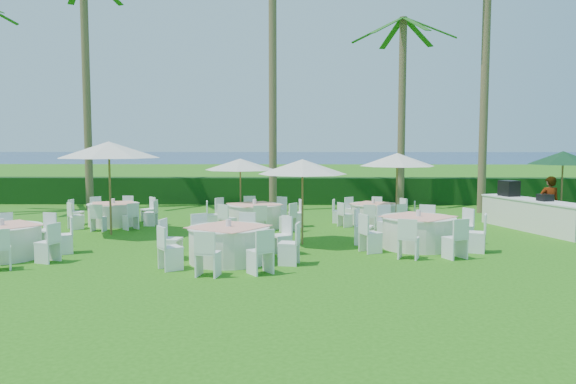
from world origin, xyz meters
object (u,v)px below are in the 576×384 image
(banquet_table_f, at_px, (373,213))
(banquet_table_d, at_px, (113,214))
(banquet_table_c, at_px, (418,231))
(umbrella_c, at_px, (240,164))
(banquet_table_e, at_px, (255,215))
(banquet_table_b, at_px, (229,243))
(banquet_table_a, at_px, (2,241))
(buffet_table, at_px, (534,214))
(umbrella_b, at_px, (302,167))
(staff_person, at_px, (549,204))
(umbrella_green, at_px, (563,158))
(umbrella_a, at_px, (109,150))
(umbrella_d, at_px, (397,160))

(banquet_table_f, bearing_deg, banquet_table_d, -177.00)
(banquet_table_c, bearing_deg, umbrella_c, 138.47)
(banquet_table_e, xyz_separation_m, umbrella_c, (-0.58, 1.13, 1.63))
(banquet_table_b, distance_m, banquet_table_d, 7.42)
(banquet_table_a, xyz_separation_m, banquet_table_b, (5.52, -0.31, 0.02))
(banquet_table_c, distance_m, banquet_table_d, 10.24)
(banquet_table_d, relative_size, buffet_table, 0.69)
(umbrella_b, xyz_separation_m, umbrella_c, (-2.13, 4.12, -0.09))
(banquet_table_d, relative_size, staff_person, 1.71)
(buffet_table, bearing_deg, umbrella_green, 32.82)
(umbrella_b, bearing_deg, umbrella_a, 165.36)
(banquet_table_b, distance_m, staff_person, 10.65)
(umbrella_a, relative_size, staff_person, 1.78)
(umbrella_a, height_order, umbrella_d, umbrella_a)
(banquet_table_b, distance_m, umbrella_a, 5.97)
(umbrella_a, bearing_deg, banquet_table_e, 19.19)
(banquet_table_b, height_order, buffet_table, buffet_table)
(banquet_table_a, xyz_separation_m, buffet_table, (14.61, 4.62, 0.11))
(banquet_table_f, xyz_separation_m, umbrella_a, (-8.26, -2.43, 2.20))
(umbrella_a, bearing_deg, banquet_table_a, -112.48)
(banquet_table_f, bearing_deg, banquet_table_a, -148.54)
(banquet_table_d, relative_size, umbrella_c, 1.21)
(buffet_table, bearing_deg, banquet_table_b, -151.55)
(banquet_table_c, distance_m, staff_person, 5.59)
(banquet_table_a, bearing_deg, banquet_table_d, 80.96)
(banquet_table_c, height_order, buffet_table, buffet_table)
(banquet_table_c, xyz_separation_m, banquet_table_d, (-9.44, 3.96, -0.05))
(umbrella_c, bearing_deg, umbrella_green, -3.79)
(banquet_table_c, distance_m, umbrella_b, 3.53)
(buffet_table, distance_m, staff_person, 0.55)
(staff_person, bearing_deg, umbrella_green, -133.32)
(banquet_table_c, height_order, umbrella_c, umbrella_c)
(umbrella_a, xyz_separation_m, buffet_table, (13.16, 1.11, -2.05))
(umbrella_d, relative_size, buffet_table, 0.57)
(staff_person, bearing_deg, banquet_table_f, -17.52)
(banquet_table_a, distance_m, banquet_table_c, 10.42)
(umbrella_d, height_order, staff_person, umbrella_d)
(banquet_table_b, relative_size, umbrella_green, 1.33)
(umbrella_a, bearing_deg, banquet_table_b, -43.12)
(umbrella_b, relative_size, umbrella_c, 0.98)
(umbrella_a, height_order, buffet_table, umbrella_a)
(umbrella_b, distance_m, umbrella_d, 4.43)
(banquet_table_c, bearing_deg, banquet_table_b, -159.20)
(banquet_table_b, distance_m, umbrella_b, 3.34)
(banquet_table_b, height_order, banquet_table_e, banquet_table_b)
(umbrella_green, distance_m, buffet_table, 2.28)
(banquet_table_c, distance_m, banquet_table_f, 4.47)
(umbrella_green, relative_size, staff_person, 1.44)
(banquet_table_a, height_order, umbrella_b, umbrella_b)
(banquet_table_a, relative_size, banquet_table_d, 1.06)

